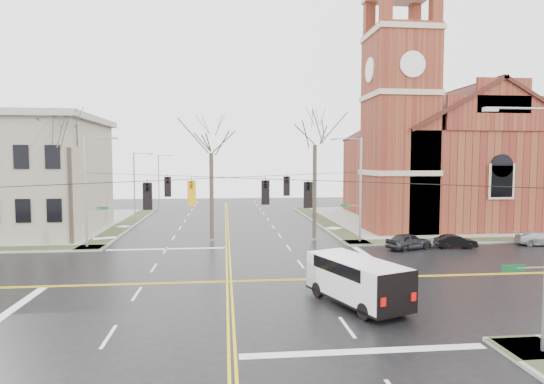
{
  "coord_description": "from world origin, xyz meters",
  "views": [
    {
      "loc": [
        -0.23,
        -26.74,
        7.21
      ],
      "look_at": [
        3.2,
        6.0,
        4.91
      ],
      "focal_mm": 30.0,
      "sensor_mm": 36.0,
      "label": 1
    }
  ],
  "objects": [
    {
      "name": "tree_nw_near",
      "position": [
        -1.39,
        14.22,
        8.38
      ],
      "size": [
        4.0,
        4.0,
        11.58
      ],
      "color": "#382F24",
      "rests_on": "ground"
    },
    {
      "name": "sidewalks",
      "position": [
        0.0,
        0.0,
        0.08
      ],
      "size": [
        80.0,
        80.0,
        0.17
      ],
      "color": "gray",
      "rests_on": "ground"
    },
    {
      "name": "tree_nw_far",
      "position": [
        -13.17,
        13.0,
        8.82
      ],
      "size": [
        4.0,
        4.0,
        12.2
      ],
      "color": "#382F24",
      "rests_on": "ground"
    },
    {
      "name": "tree_ne",
      "position": [
        7.89,
        13.65,
        9.15
      ],
      "size": [
        4.0,
        4.0,
        12.67
      ],
      "color": "#382F24",
      "rests_on": "ground"
    },
    {
      "name": "streetlight_north_a",
      "position": [
        -10.65,
        28.0,
        4.47
      ],
      "size": [
        2.3,
        0.2,
        8.0
      ],
      "color": "gray",
      "rests_on": "ground"
    },
    {
      "name": "parked_car_a",
      "position": [
        14.59,
        8.32,
        0.67
      ],
      "size": [
        4.23,
        2.87,
        1.34
      ],
      "primitive_type": "imported",
      "rotation": [
        0.0,
        0.0,
        1.93
      ],
      "color": "black",
      "rests_on": "ground"
    },
    {
      "name": "cargo_van",
      "position": [
        6.2,
        -4.83,
        1.35
      ],
      "size": [
        4.28,
        6.39,
        2.28
      ],
      "rotation": [
        0.0,
        0.0,
        0.36
      ],
      "color": "white",
      "rests_on": "ground"
    },
    {
      "name": "church",
      "position": [
        24.76,
        24.78,
        8.43
      ],
      "size": [
        24.28,
        27.48,
        27.5
      ],
      "color": "maroon",
      "rests_on": "ground"
    },
    {
      "name": "span_wires",
      "position": [
        0.0,
        0.0,
        6.2
      ],
      "size": [
        23.02,
        23.02,
        0.03
      ],
      "color": "black",
      "rests_on": "ground"
    },
    {
      "name": "parked_car_c",
      "position": [
        26.41,
        8.85,
        0.57
      ],
      "size": [
        4.14,
        2.32,
        1.13
      ],
      "primitive_type": "imported",
      "rotation": [
        0.0,
        0.0,
        1.37
      ],
      "color": "#AAAAAC",
      "rests_on": "ground"
    },
    {
      "name": "signal_pole_nw",
      "position": [
        -11.32,
        11.5,
        4.95
      ],
      "size": [
        2.75,
        0.22,
        9.0
      ],
      "color": "gray",
      "rests_on": "ground"
    },
    {
      "name": "ground",
      "position": [
        0.0,
        0.0,
        0.0
      ],
      "size": [
        120.0,
        120.0,
        0.0
      ],
      "primitive_type": "plane",
      "color": "black",
      "rests_on": "ground"
    },
    {
      "name": "traffic_signals",
      "position": [
        -0.0,
        -0.67,
        5.45
      ],
      "size": [
        8.21,
        8.26,
        1.3
      ],
      "color": "black",
      "rests_on": "ground"
    },
    {
      "name": "signal_pole_ne",
      "position": [
        11.32,
        11.5,
        4.95
      ],
      "size": [
        2.75,
        0.22,
        9.0
      ],
      "color": "gray",
      "rests_on": "ground"
    },
    {
      "name": "parked_car_b",
      "position": [
        18.66,
        8.44,
        0.55
      ],
      "size": [
        3.41,
        1.44,
        1.1
      ],
      "primitive_type": "imported",
      "rotation": [
        0.0,
        0.0,
        1.49
      ],
      "color": "black",
      "rests_on": "ground"
    },
    {
      "name": "streetlight_north_b",
      "position": [
        -10.65,
        48.0,
        4.47
      ],
      "size": [
        2.3,
        0.2,
        8.0
      ],
      "color": "gray",
      "rests_on": "ground"
    },
    {
      "name": "road_markings",
      "position": [
        0.0,
        0.0,
        0.01
      ],
      "size": [
        100.0,
        100.0,
        0.01
      ],
      "color": "gold",
      "rests_on": "ground"
    },
    {
      "name": "signal_pole_se",
      "position": [
        11.32,
        -11.5,
        4.95
      ],
      "size": [
        2.75,
        0.22,
        9.0
      ],
      "color": "gray",
      "rests_on": "ground"
    },
    {
      "name": "civic_building_a",
      "position": [
        -22.0,
        20.0,
        5.5
      ],
      "size": [
        18.0,
        14.0,
        11.0
      ],
      "primitive_type": "cube",
      "color": "gray",
      "rests_on": "ground"
    }
  ]
}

